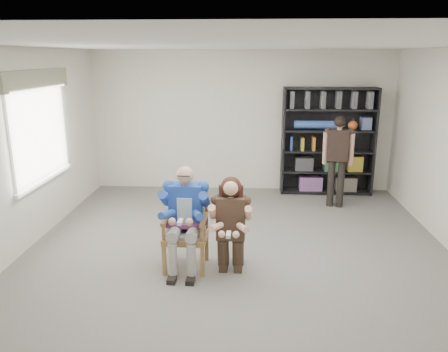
# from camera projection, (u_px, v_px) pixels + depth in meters

# --- Properties ---
(room_shell) EXTENTS (6.00, 7.00, 2.80)m
(room_shell) POSITION_uv_depth(u_px,v_px,m) (237.00, 162.00, 5.42)
(room_shell) COLOR silver
(room_shell) RESTS_ON ground
(floor) EXTENTS (6.00, 7.00, 0.01)m
(floor) POSITION_uv_depth(u_px,v_px,m) (237.00, 264.00, 5.79)
(floor) COLOR slate
(floor) RESTS_ON ground
(window_left) EXTENTS (0.16, 2.00, 1.75)m
(window_left) POSITION_uv_depth(u_px,v_px,m) (41.00, 129.00, 6.48)
(window_left) COLOR silver
(window_left) RESTS_ON room_shell
(armchair) EXTENTS (0.62, 0.60, 1.05)m
(armchair) POSITION_uv_depth(u_px,v_px,m) (186.00, 230.00, 5.58)
(armchair) COLOR olive
(armchair) RESTS_ON floor
(seated_man) EXTENTS (0.61, 0.83, 1.36)m
(seated_man) POSITION_uv_depth(u_px,v_px,m) (185.00, 218.00, 5.54)
(seated_man) COLOR #1E4897
(seated_man) RESTS_ON floor
(kneeling_woman) EXTENTS (0.54, 0.85, 1.25)m
(kneeling_woman) POSITION_uv_depth(u_px,v_px,m) (231.00, 227.00, 5.40)
(kneeling_woman) COLOR #352419
(kneeling_woman) RESTS_ON floor
(bookshelf) EXTENTS (1.80, 0.38, 2.10)m
(bookshelf) POSITION_uv_depth(u_px,v_px,m) (328.00, 142.00, 8.58)
(bookshelf) COLOR black
(bookshelf) RESTS_ON floor
(standing_man) EXTENTS (0.57, 0.41, 1.67)m
(standing_man) POSITION_uv_depth(u_px,v_px,m) (337.00, 162.00, 7.83)
(standing_man) COLOR black
(standing_man) RESTS_ON floor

